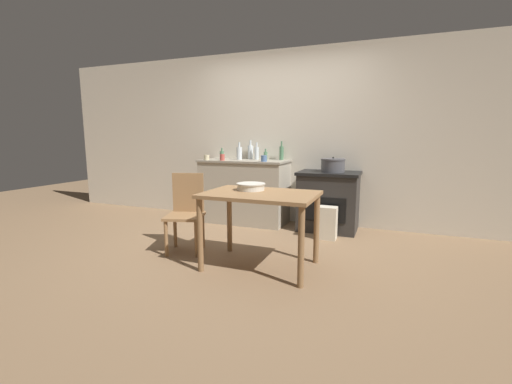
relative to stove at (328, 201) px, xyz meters
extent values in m
plane|color=#896B4C|center=(-0.75, -1.26, -0.41)|extent=(14.00, 14.00, 0.00)
cube|color=beige|center=(-0.75, 0.32, 0.87)|extent=(8.00, 0.07, 2.55)
cube|color=#B2A893|center=(-1.26, -0.01, 0.05)|extent=(1.27, 0.59, 0.91)
cube|color=gray|center=(-1.26, -0.01, 0.52)|extent=(1.30, 0.62, 0.03)
cube|color=#2D2B28|center=(0.00, 0.00, -0.02)|extent=(0.78, 0.57, 0.78)
cube|color=black|center=(0.00, 0.00, 0.39)|extent=(0.82, 0.61, 0.04)
cube|color=black|center=(0.00, -0.29, -0.07)|extent=(0.55, 0.01, 0.33)
cube|color=#997047|center=(-0.38, -1.64, 0.33)|extent=(1.08, 0.73, 0.03)
cylinder|color=olive|center=(-0.88, -1.96, -0.05)|extent=(0.06, 0.06, 0.72)
cylinder|color=olive|center=(0.11, -1.96, -0.05)|extent=(0.06, 0.06, 0.72)
cylinder|color=olive|center=(-0.88, -1.32, -0.05)|extent=(0.06, 0.06, 0.72)
cylinder|color=olive|center=(0.11, -1.32, -0.05)|extent=(0.06, 0.06, 0.72)
cube|color=#997047|center=(-1.33, -1.53, 0.00)|extent=(0.50, 0.50, 0.03)
cube|color=#997047|center=(-1.39, -1.35, 0.24)|extent=(0.35, 0.14, 0.45)
cylinder|color=#997047|center=(-1.44, -1.74, -0.21)|extent=(0.04, 0.04, 0.40)
cylinder|color=#997047|center=(-1.12, -1.63, -0.21)|extent=(0.04, 0.04, 0.40)
cylinder|color=#997047|center=(-1.54, -1.42, -0.21)|extent=(0.04, 0.04, 0.40)
cylinder|color=#997047|center=(-1.23, -1.32, -0.21)|extent=(0.04, 0.04, 0.40)
cube|color=beige|center=(0.06, -0.44, -0.20)|extent=(0.25, 0.17, 0.42)
cylinder|color=#4C4C51|center=(0.04, -0.01, 0.49)|extent=(0.32, 0.32, 0.16)
cylinder|color=#4C4C51|center=(0.04, -0.01, 0.58)|extent=(0.33, 0.33, 0.02)
sphere|color=black|center=(0.04, -0.01, 0.60)|extent=(0.02, 0.02, 0.02)
cylinder|color=silver|center=(-0.53, -1.53, 0.38)|extent=(0.27, 0.27, 0.07)
cylinder|color=beige|center=(-0.53, -1.53, 0.41)|extent=(0.29, 0.29, 0.01)
cylinder|color=silver|center=(-1.38, 0.07, 0.63)|extent=(0.08, 0.08, 0.19)
cylinder|color=silver|center=(-1.38, 0.07, 0.76)|extent=(0.03, 0.03, 0.07)
cylinder|color=silver|center=(-1.13, 0.15, 0.63)|extent=(0.07, 0.07, 0.19)
cylinder|color=silver|center=(-1.13, 0.15, 0.76)|extent=(0.03, 0.03, 0.07)
cylinder|color=#517F5B|center=(-1.66, 0.04, 0.60)|extent=(0.07, 0.07, 0.12)
cylinder|color=#517F5B|center=(-1.66, 0.04, 0.68)|extent=(0.02, 0.02, 0.05)
cylinder|color=#517F5B|center=(-0.75, 0.21, 0.64)|extent=(0.06, 0.06, 0.20)
cylinder|color=#517F5B|center=(-0.75, 0.21, 0.77)|extent=(0.02, 0.02, 0.08)
cylinder|color=#517F5B|center=(-1.00, 0.18, 0.59)|extent=(0.06, 0.06, 0.12)
cylinder|color=#517F5B|center=(-1.00, 0.18, 0.68)|extent=(0.02, 0.02, 0.05)
cylinder|color=silver|center=(-1.26, 0.22, 0.64)|extent=(0.08, 0.08, 0.21)
cylinder|color=silver|center=(-1.26, 0.22, 0.78)|extent=(0.03, 0.03, 0.08)
cylinder|color=#4C6B99|center=(-0.88, -0.21, 0.58)|extent=(0.08, 0.08, 0.09)
cylinder|color=#B74C42|center=(-1.51, -0.24, 0.58)|extent=(0.07, 0.07, 0.09)
cylinder|color=beige|center=(-1.78, -0.23, 0.57)|extent=(0.08, 0.08, 0.08)
camera|label=1|loc=(0.78, -4.69, 0.88)|focal=24.00mm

